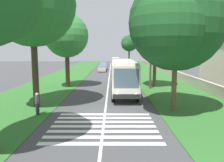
% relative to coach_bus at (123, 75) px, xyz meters
% --- Properties ---
extents(ground, '(160.00, 160.00, 0.00)m').
position_rel_coach_bus_xyz_m(ground, '(-7.70, 1.80, -2.15)').
color(ground, '#424244').
extents(grass_verge_left, '(120.00, 8.00, 0.04)m').
position_rel_coach_bus_xyz_m(grass_verge_left, '(7.30, 10.00, -2.13)').
color(grass_verge_left, '#2D6628').
rests_on(grass_verge_left, ground).
extents(grass_verge_right, '(120.00, 8.00, 0.04)m').
position_rel_coach_bus_xyz_m(grass_verge_right, '(7.30, -6.40, -2.13)').
color(grass_verge_right, '#2D6628').
rests_on(grass_verge_right, ground).
extents(centre_line, '(110.00, 0.16, 0.01)m').
position_rel_coach_bus_xyz_m(centre_line, '(7.30, 1.80, -2.14)').
color(centre_line, silver).
rests_on(centre_line, ground).
extents(coach_bus, '(11.16, 2.62, 3.73)m').
position_rel_coach_bus_xyz_m(coach_bus, '(0.00, 0.00, 0.00)').
color(coach_bus, silver).
rests_on(coach_bus, ground).
extents(zebra_crossing, '(5.85, 6.80, 0.01)m').
position_rel_coach_bus_xyz_m(zebra_crossing, '(-10.81, 1.80, -2.14)').
color(zebra_crossing, silver).
rests_on(zebra_crossing, ground).
extents(trailing_car_0, '(4.30, 1.78, 1.43)m').
position_rel_coach_bus_xyz_m(trailing_car_0, '(20.63, -0.00, -1.48)').
color(trailing_car_0, gray).
rests_on(trailing_car_0, ground).
extents(trailing_car_1, '(4.30, 1.78, 1.43)m').
position_rel_coach_bus_xyz_m(trailing_car_1, '(25.92, 3.56, -1.48)').
color(trailing_car_1, '#B7A893').
rests_on(trailing_car_1, ground).
extents(trailing_car_2, '(4.30, 1.78, 1.43)m').
position_rel_coach_bus_xyz_m(trailing_car_2, '(31.23, 3.45, -1.48)').
color(trailing_car_2, gray).
rests_on(trailing_car_2, ground).
extents(trailing_car_3, '(4.30, 1.78, 1.43)m').
position_rel_coach_bus_xyz_m(trailing_car_3, '(38.97, 3.80, -1.48)').
color(trailing_car_3, silver).
rests_on(trailing_car_3, ground).
extents(trailing_minibus_0, '(6.00, 2.14, 2.53)m').
position_rel_coach_bus_xyz_m(trailing_minibus_0, '(46.66, 0.23, -0.60)').
color(trailing_minibus_0, silver).
rests_on(trailing_minibus_0, ground).
extents(roadside_tree_left_1, '(6.58, 5.68, 9.54)m').
position_rel_coach_bus_xyz_m(roadside_tree_left_1, '(4.84, 7.27, 4.44)').
color(roadside_tree_left_1, '#4C3826').
rests_on(roadside_tree_left_1, grass_verge_left).
extents(roadside_tree_left_2, '(8.55, 7.22, 12.32)m').
position_rel_coach_bus_xyz_m(roadside_tree_left_2, '(-5.61, 7.94, 6.40)').
color(roadside_tree_left_2, '#3D2D1E').
rests_on(roadside_tree_left_2, grass_verge_left).
extents(roadside_tree_right_0, '(9.20, 7.43, 10.65)m').
position_rel_coach_bus_xyz_m(roadside_tree_right_0, '(-6.99, -3.51, 4.61)').
color(roadside_tree_right_0, brown).
rests_on(roadside_tree_right_0, grass_verge_right).
extents(roadside_tree_right_1, '(6.28, 5.13, 8.94)m').
position_rel_coach_bus_xyz_m(roadside_tree_right_1, '(5.03, -4.29, 4.11)').
color(roadside_tree_right_1, brown).
rests_on(roadside_tree_right_1, grass_verge_right).
extents(roadside_tree_right_2, '(6.17, 5.55, 9.86)m').
position_rel_coach_bus_xyz_m(roadside_tree_right_2, '(52.83, -4.44, 4.85)').
color(roadside_tree_right_2, '#3D2D1E').
rests_on(roadside_tree_right_2, grass_verge_right).
extents(utility_pole, '(0.24, 1.40, 8.04)m').
position_rel_coach_bus_xyz_m(utility_pole, '(3.27, -3.58, 2.06)').
color(utility_pole, '#473828').
rests_on(utility_pole, grass_verge_right).
extents(roadside_wall, '(70.00, 0.40, 1.26)m').
position_rel_coach_bus_xyz_m(roadside_wall, '(12.30, -9.80, -1.48)').
color(roadside_wall, '#B2A893').
rests_on(roadside_wall, grass_verge_right).
extents(pedestrian, '(0.34, 0.34, 1.69)m').
position_rel_coach_bus_xyz_m(pedestrian, '(-8.31, 6.89, -1.24)').
color(pedestrian, '#26262D').
rests_on(pedestrian, grass_verge_left).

